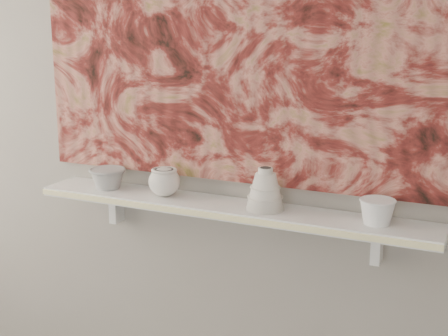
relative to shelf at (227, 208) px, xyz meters
The scene contains 11 objects.
wall_back 0.45m from the shelf, 90.00° to the left, with size 3.60×3.60×0.00m, color gray.
shelf is the anchor object (origin of this frame).
shelf_stripe 0.09m from the shelf, 90.00° to the right, with size 1.40×0.01×0.02m, color #F8EEA5.
bracket_left 0.50m from the shelf, behind, with size 0.03×0.06×0.12m, color white.
bracket_right 0.50m from the shelf, ahead, with size 0.03×0.06×0.12m, color white.
painting 0.63m from the shelf, 90.00° to the left, with size 1.50×0.03×1.10m, color maroon.
house_motif 0.55m from the shelf, ahead, with size 0.09×0.00×0.08m, color black.
bowl_grey 0.48m from the shelf, behind, with size 0.13×0.13×0.08m, color #9D9D9A, non-canonical shape.
cup_cream 0.25m from the shelf, behind, with size 0.11×0.11×0.10m, color beige, non-canonical shape.
bell_vessel 0.16m from the shelf, ahead, with size 0.13×0.13×0.14m, color beige, non-canonical shape.
bowl_white 0.50m from the shelf, ahead, with size 0.11×0.11×0.08m, color silver, non-canonical shape.
Camera 1 is at (0.82, -0.31, 1.53)m, focal length 50.00 mm.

